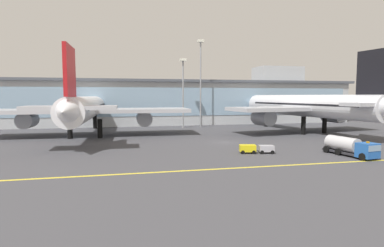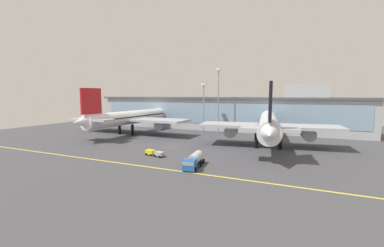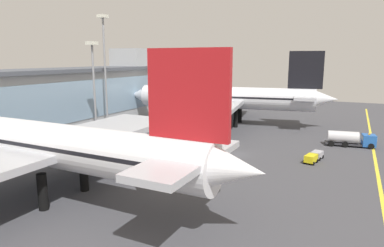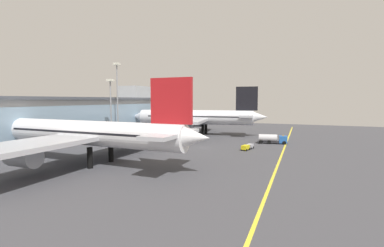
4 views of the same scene
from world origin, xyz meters
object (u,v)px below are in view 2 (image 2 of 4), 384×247
airliner_near_right (269,124)px  apron_light_mast_centre (204,100)px  baggage_tug_near (155,153)px  fuel_tanker_truck (194,161)px  airliner_near_left (131,118)px  apron_light_mast_west (218,92)px

airliner_near_right → apron_light_mast_centre: size_ratio=2.66×
baggage_tug_near → apron_light_mast_centre: apron_light_mast_centre is taller
airliner_near_right → fuel_tanker_truck: 32.55m
airliner_near_left → baggage_tug_near: airliner_near_left is taller
airliner_near_left → baggage_tug_near: bearing=-133.0°
baggage_tug_near → apron_light_mast_west: apron_light_mast_west is taller
airliner_near_left → baggage_tug_near: 41.63m
airliner_near_right → baggage_tug_near: airliner_near_right is taller
airliner_near_right → airliner_near_left: bearing=76.6°
airliner_near_right → apron_light_mast_west: bearing=39.9°
airliner_near_left → apron_light_mast_west: 36.58m
fuel_tanker_truck → baggage_tug_near: 14.66m
airliner_near_right → apron_light_mast_west: (-22.81, 19.95, 10.00)m
airliner_near_right → apron_light_mast_west: apron_light_mast_west is taller
apron_light_mast_west → apron_light_mast_centre: 6.76m
airliner_near_left → baggage_tug_near: (29.53, -28.78, -5.71)m
apron_light_mast_west → apron_light_mast_centre: bearing=-163.8°
airliner_near_right → baggage_tug_near: (-24.66, -24.55, -6.02)m
airliner_near_left → airliner_near_right: airliner_near_right is taller
apron_light_mast_centre → fuel_tanker_truck: bearing=-70.3°
airliner_near_right → baggage_tug_near: 35.32m
airliner_near_left → apron_light_mast_centre: bearing=-60.1°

